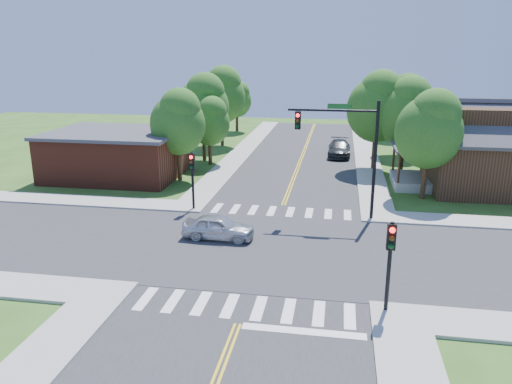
% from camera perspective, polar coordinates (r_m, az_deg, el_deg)
% --- Properties ---
extents(ground, '(100.00, 100.00, 0.00)m').
position_cam_1_polar(ground, '(26.19, 1.23, -6.54)').
color(ground, '#304F18').
rests_on(ground, ground).
extents(road_ns, '(10.00, 90.00, 0.04)m').
position_cam_1_polar(road_ns, '(26.18, 1.23, -6.50)').
color(road_ns, '#2D2D30').
rests_on(road_ns, ground).
extents(road_ew, '(90.00, 10.00, 0.04)m').
position_cam_1_polar(road_ew, '(26.18, 1.23, -6.49)').
color(road_ew, '#2D2D30').
rests_on(road_ew, ground).
extents(intersection_patch, '(10.20, 10.20, 0.06)m').
position_cam_1_polar(intersection_patch, '(26.19, 1.23, -6.54)').
color(intersection_patch, '#2D2D30').
rests_on(intersection_patch, ground).
extents(sidewalk_ne, '(40.00, 40.00, 0.14)m').
position_cam_1_polar(sidewalk_ne, '(42.79, 26.06, 0.93)').
color(sidewalk_ne, '#9E9B93').
rests_on(sidewalk_ne, ground).
extents(sidewalk_nw, '(40.00, 40.00, 0.14)m').
position_cam_1_polar(sidewalk_nw, '(45.29, -15.90, 2.74)').
color(sidewalk_nw, '#9E9B93').
rests_on(sidewalk_nw, ground).
extents(crosswalk_north, '(8.85, 2.00, 0.01)m').
position_cam_1_polar(crosswalk_north, '(31.94, 2.87, -2.22)').
color(crosswalk_north, white).
rests_on(crosswalk_north, ground).
extents(crosswalk_south, '(8.85, 2.00, 0.01)m').
position_cam_1_polar(crosswalk_south, '(20.67, -1.36, -12.99)').
color(crosswalk_south, white).
rests_on(crosswalk_south, ground).
extents(centerline, '(0.30, 90.00, 0.01)m').
position_cam_1_polar(centerline, '(26.17, 1.23, -6.45)').
color(centerline, yellow).
rests_on(centerline, ground).
extents(stop_bar, '(4.60, 0.45, 0.09)m').
position_cam_1_polar(stop_bar, '(19.22, 5.44, -15.67)').
color(stop_bar, white).
rests_on(stop_bar, ground).
extents(signal_mast_ne, '(5.30, 0.42, 7.20)m').
position_cam_1_polar(signal_mast_ne, '(29.96, 10.34, 5.80)').
color(signal_mast_ne, black).
rests_on(signal_mast_ne, ground).
extents(signal_pole_se, '(0.34, 0.42, 3.80)m').
position_cam_1_polar(signal_pole_se, '(19.86, 15.10, -6.47)').
color(signal_pole_se, black).
rests_on(signal_pole_se, ground).
extents(signal_pole_nw, '(0.34, 0.42, 3.80)m').
position_cam_1_polar(signal_pole_nw, '(31.74, -7.30, 2.47)').
color(signal_pole_nw, black).
rests_on(signal_pole_nw, ground).
extents(house_ne, '(13.05, 8.80, 7.11)m').
position_cam_1_polar(house_ne, '(40.45, 26.27, 4.85)').
color(house_ne, black).
rests_on(house_ne, ground).
extents(building_nw, '(10.40, 8.40, 3.73)m').
position_cam_1_polar(building_nw, '(41.92, -15.59, 4.26)').
color(building_nw, maroon).
rests_on(building_nw, ground).
extents(tree_e_a, '(4.48, 4.25, 7.61)m').
position_cam_1_polar(tree_e_a, '(35.51, 19.30, 6.97)').
color(tree_e_a, '#382314').
rests_on(tree_e_a, ground).
extents(tree_e_b, '(4.73, 4.50, 8.05)m').
position_cam_1_polar(tree_e_b, '(42.50, 16.83, 8.96)').
color(tree_e_b, '#382314').
rests_on(tree_e_b, ground).
extents(tree_e_c, '(4.62, 4.39, 7.86)m').
position_cam_1_polar(tree_e_c, '(50.15, 16.63, 9.84)').
color(tree_e_c, '#382314').
rests_on(tree_e_c, ground).
extents(tree_e_d, '(4.03, 3.83, 6.85)m').
position_cam_1_polar(tree_e_d, '(59.42, 15.60, 10.17)').
color(tree_e_d, '#382314').
rests_on(tree_e_d, ground).
extents(tree_w_a, '(4.27, 4.05, 7.25)m').
position_cam_1_polar(tree_w_a, '(39.02, -8.87, 8.09)').
color(tree_w_a, '#382314').
rests_on(tree_w_a, ground).
extents(tree_w_b, '(4.74, 4.50, 8.05)m').
position_cam_1_polar(tree_w_b, '(45.90, -6.01, 10.05)').
color(tree_w_b, '#382314').
rests_on(tree_w_b, ground).
extents(tree_w_c, '(4.96, 4.71, 8.43)m').
position_cam_1_polar(tree_w_c, '(53.04, -3.90, 11.18)').
color(tree_w_c, '#382314').
rests_on(tree_w_c, ground).
extents(tree_w_d, '(3.65, 3.47, 6.21)m').
position_cam_1_polar(tree_w_d, '(62.57, -2.16, 10.63)').
color(tree_w_d, '#382314').
rests_on(tree_w_d, ground).
extents(tree_house, '(4.97, 4.72, 8.45)m').
position_cam_1_polar(tree_house, '(43.21, 13.77, 9.65)').
color(tree_house, '#382314').
rests_on(tree_house, ground).
extents(tree_bldg, '(3.61, 3.43, 6.14)m').
position_cam_1_polar(tree_bldg, '(44.25, -5.27, 8.20)').
color(tree_bldg, '#382314').
rests_on(tree_bldg, ground).
extents(car_silver, '(1.75, 3.99, 1.34)m').
position_cam_1_polar(car_silver, '(27.34, -4.32, -4.08)').
color(car_silver, silver).
rests_on(car_silver, ground).
extents(car_dgrey, '(2.16, 5.17, 1.49)m').
position_cam_1_polar(car_dgrey, '(48.77, 9.49, 4.89)').
color(car_dgrey, '#292B2E').
rests_on(car_dgrey, ground).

